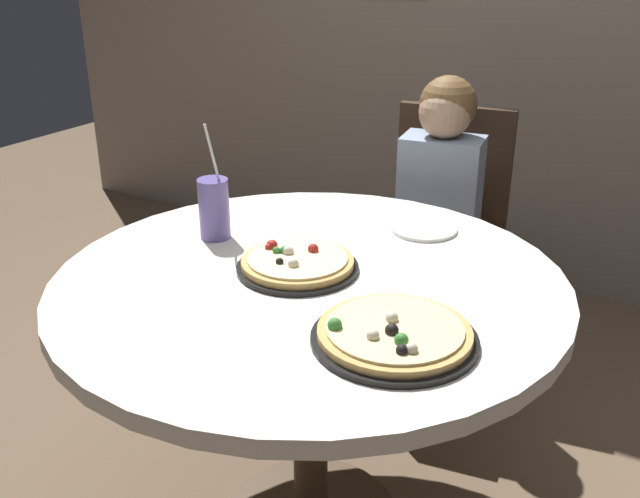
{
  "coord_description": "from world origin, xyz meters",
  "views": [
    {
      "loc": [
        0.77,
        -1.3,
        1.48
      ],
      "look_at": [
        0.0,
        0.05,
        0.8
      ],
      "focal_mm": 40.36,
      "sensor_mm": 36.0,
      "label": 1
    }
  ],
  "objects": [
    {
      "name": "dining_table",
      "position": [
        0.0,
        0.0,
        0.65
      ],
      "size": [
        1.2,
        1.2,
        0.75
      ],
      "color": "silver",
      "rests_on": "ground_plane"
    },
    {
      "name": "chair_wooden",
      "position": [
        -0.01,
        0.96,
        0.53
      ],
      "size": [
        0.45,
        0.45,
        0.95
      ],
      "color": "#382619",
      "rests_on": "ground_plane"
    },
    {
      "name": "diner_child",
      "position": [
        0.01,
        0.78,
        0.48
      ],
      "size": [
        0.3,
        0.43,
        1.08
      ],
      "color": "#3F4766",
      "rests_on": "ground_plane"
    },
    {
      "name": "pizza_veggie",
      "position": [
        -0.04,
        0.01,
        0.77
      ],
      "size": [
        0.29,
        0.29,
        0.05
      ],
      "color": "black",
      "rests_on": "dining_table"
    },
    {
      "name": "pizza_cheese",
      "position": [
        0.3,
        -0.18,
        0.77
      ],
      "size": [
        0.33,
        0.33,
        0.05
      ],
      "color": "black",
      "rests_on": "dining_table"
    },
    {
      "name": "soda_cup",
      "position": [
        -0.33,
        0.08,
        0.83
      ],
      "size": [
        0.08,
        0.08,
        0.31
      ],
      "color": "#6659A5",
      "rests_on": "dining_table"
    },
    {
      "name": "plate_small",
      "position": [
        0.12,
        0.4,
        0.76
      ],
      "size": [
        0.18,
        0.18,
        0.01
      ],
      "primitive_type": "cylinder",
      "color": "white",
      "rests_on": "dining_table"
    }
  ]
}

